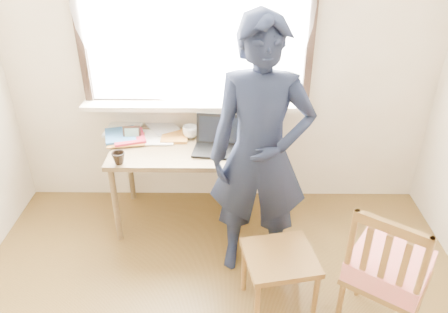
{
  "coord_description": "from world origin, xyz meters",
  "views": [
    {
      "loc": [
        0.05,
        -1.36,
        2.33
      ],
      "look_at": [
        0.03,
        0.95,
        1.0
      ],
      "focal_mm": 35.0,
      "sensor_mm": 36.0,
      "label": 1
    }
  ],
  "objects_px": {
    "desk": "(196,154)",
    "person": "(260,155)",
    "laptop": "(218,142)",
    "work_chair": "(280,263)",
    "mug_dark": "(119,158)",
    "mug_white": "(190,132)",
    "side_chair": "(388,269)"
  },
  "relations": [
    {
      "from": "laptop",
      "to": "person",
      "type": "bearing_deg",
      "value": -59.83
    },
    {
      "from": "side_chair",
      "to": "mug_dark",
      "type": "bearing_deg",
      "value": 153.89
    },
    {
      "from": "desk",
      "to": "mug_white",
      "type": "distance_m",
      "value": 0.2
    },
    {
      "from": "mug_dark",
      "to": "mug_white",
      "type": "bearing_deg",
      "value": 40.76
    },
    {
      "from": "laptop",
      "to": "work_chair",
      "type": "height_order",
      "value": "laptop"
    },
    {
      "from": "mug_white",
      "to": "person",
      "type": "relative_size",
      "value": 0.07
    },
    {
      "from": "desk",
      "to": "laptop",
      "type": "distance_m",
      "value": 0.22
    },
    {
      "from": "mug_dark",
      "to": "side_chair",
      "type": "height_order",
      "value": "side_chair"
    },
    {
      "from": "laptop",
      "to": "side_chair",
      "type": "bearing_deg",
      "value": -47.0
    },
    {
      "from": "desk",
      "to": "mug_dark",
      "type": "height_order",
      "value": "mug_dark"
    },
    {
      "from": "mug_dark",
      "to": "laptop",
      "type": "bearing_deg",
      "value": 18.35
    },
    {
      "from": "mug_white",
      "to": "work_chair",
      "type": "bearing_deg",
      "value": -59.89
    },
    {
      "from": "laptop",
      "to": "side_chair",
      "type": "relative_size",
      "value": 0.41
    },
    {
      "from": "laptop",
      "to": "mug_dark",
      "type": "xyz_separation_m",
      "value": [
        -0.72,
        -0.24,
        -0.01
      ]
    },
    {
      "from": "work_chair",
      "to": "side_chair",
      "type": "distance_m",
      "value": 0.64
    },
    {
      "from": "mug_dark",
      "to": "side_chair",
      "type": "relative_size",
      "value": 0.1
    },
    {
      "from": "work_chair",
      "to": "side_chair",
      "type": "xyz_separation_m",
      "value": [
        0.6,
        -0.17,
        0.13
      ]
    },
    {
      "from": "person",
      "to": "work_chair",
      "type": "bearing_deg",
      "value": -69.62
    },
    {
      "from": "mug_dark",
      "to": "person",
      "type": "relative_size",
      "value": 0.05
    },
    {
      "from": "person",
      "to": "laptop",
      "type": "bearing_deg",
      "value": 124.48
    },
    {
      "from": "work_chair",
      "to": "person",
      "type": "relative_size",
      "value": 0.27
    },
    {
      "from": "laptop",
      "to": "work_chair",
      "type": "bearing_deg",
      "value": -65.91
    },
    {
      "from": "side_chair",
      "to": "person",
      "type": "distance_m",
      "value": 1.02
    },
    {
      "from": "mug_white",
      "to": "mug_dark",
      "type": "bearing_deg",
      "value": -139.24
    },
    {
      "from": "work_chair",
      "to": "person",
      "type": "xyz_separation_m",
      "value": [
        -0.12,
        0.42,
        0.55
      ]
    },
    {
      "from": "desk",
      "to": "person",
      "type": "bearing_deg",
      "value": -48.26
    },
    {
      "from": "mug_white",
      "to": "mug_dark",
      "type": "height_order",
      "value": "mug_white"
    },
    {
      "from": "laptop",
      "to": "person",
      "type": "distance_m",
      "value": 0.59
    },
    {
      "from": "mug_white",
      "to": "desk",
      "type": "bearing_deg",
      "value": -72.78
    },
    {
      "from": "mug_dark",
      "to": "desk",
      "type": "bearing_deg",
      "value": 26.37
    },
    {
      "from": "desk",
      "to": "mug_white",
      "type": "height_order",
      "value": "mug_white"
    },
    {
      "from": "laptop",
      "to": "work_chair",
      "type": "xyz_separation_m",
      "value": [
        0.41,
        -0.91,
        -0.38
      ]
    }
  ]
}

